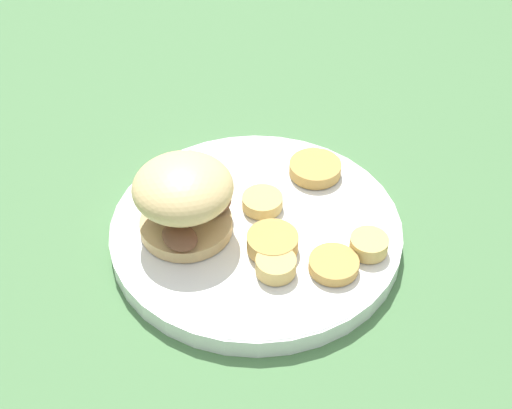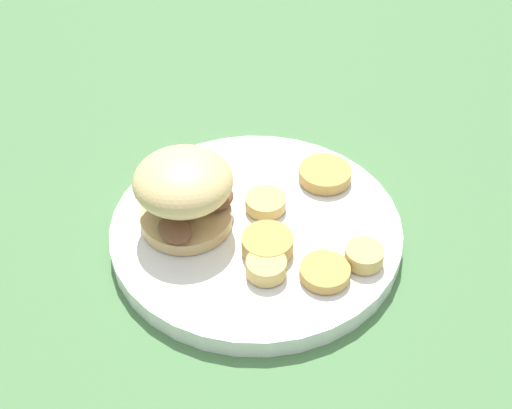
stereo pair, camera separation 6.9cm
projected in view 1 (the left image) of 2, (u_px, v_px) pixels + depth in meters
ground_plane at (256, 238)px, 0.73m from camera, size 4.00×4.00×0.00m
dinner_plate at (256, 230)px, 0.72m from camera, size 0.29×0.29×0.02m
sandwich at (183, 198)px, 0.68m from camera, size 0.10×0.11×0.08m
potato_round_0 at (315, 168)px, 0.76m from camera, size 0.06×0.06×0.01m
potato_round_1 at (369, 245)px, 0.68m from camera, size 0.04×0.04×0.02m
potato_round_2 at (273, 242)px, 0.68m from camera, size 0.05×0.05×0.02m
potato_round_3 at (334, 264)px, 0.66m from camera, size 0.05×0.05×0.01m
potato_round_4 at (276, 265)px, 0.66m from camera, size 0.04×0.04×0.02m
potato_round_5 at (262, 202)px, 0.72m from camera, size 0.04×0.04×0.01m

